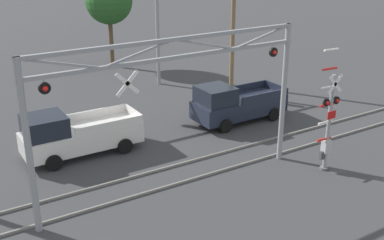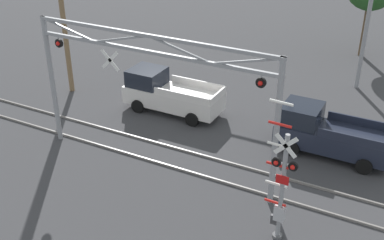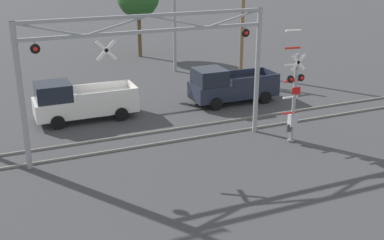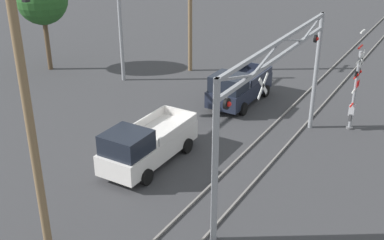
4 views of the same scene
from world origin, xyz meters
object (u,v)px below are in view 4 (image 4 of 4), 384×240
crossing_gantry (278,82)px  pickup_truck_lead (145,145)px  pickup_truck_following (238,88)px  utility_pole_left (26,97)px  utility_pole_right (190,8)px  traffic_signal_span (86,0)px  crossing_signal_mast (355,92)px

crossing_gantry → pickup_truck_lead: size_ratio=2.07×
pickup_truck_following → utility_pole_left: bearing=-180.0°
utility_pole_left → utility_pole_right: 19.29m
crossing_gantry → pickup_truck_following: crossing_gantry is taller
traffic_signal_span → pickup_truck_lead: bearing=-124.9°
pickup_truck_following → utility_pole_left: utility_pole_left is taller
crossing_signal_mast → pickup_truck_following: crossing_signal_mast is taller
crossing_gantry → pickup_truck_lead: crossing_gantry is taller
crossing_gantry → utility_pole_right: bearing=45.2°
traffic_signal_span → utility_pole_right: size_ratio=1.32×
traffic_signal_span → utility_pole_left: 14.26m
pickup_truck_following → crossing_gantry: bearing=-143.5°
pickup_truck_lead → utility_pole_left: bearing=-176.2°
traffic_signal_span → pickup_truck_lead: (-5.42, -7.77, -4.68)m
pickup_truck_lead → utility_pole_left: utility_pole_left is taller
crossing_gantry → pickup_truck_lead: 6.37m
crossing_gantry → crossing_signal_mast: bearing=-16.4°
crossing_gantry → utility_pole_right: size_ratio=1.29×
crossing_signal_mast → pickup_truck_following: (0.10, 6.45, -1.05)m
crossing_signal_mast → traffic_signal_span: (-2.95, 14.63, 3.64)m
crossing_signal_mast → traffic_signal_span: size_ratio=0.48×
crossing_signal_mast → crossing_gantry: bearing=163.6°
utility_pole_left → crossing_gantry: bearing=-28.7°
traffic_signal_span → pickup_truck_lead: traffic_signal_span is taller
crossing_signal_mast → pickup_truck_following: bearing=89.1°
crossing_gantry → crossing_signal_mast: (6.16, -1.81, -2.14)m
crossing_gantry → crossing_signal_mast: 6.77m
crossing_signal_mast → pickup_truck_following: size_ratio=1.03×
pickup_truck_lead → pickup_truck_following: size_ratio=1.03×
pickup_truck_lead → crossing_signal_mast: bearing=-39.3°
crossing_gantry → pickup_truck_following: size_ratio=2.13×
utility_pole_left → pickup_truck_following: bearing=0.0°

